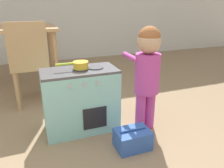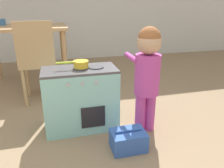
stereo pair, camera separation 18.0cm
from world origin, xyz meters
name	(u,v)px [view 1 (the left image)]	position (x,y,z in m)	size (l,w,h in m)	color
play_kitchen	(81,100)	(0.24, 0.80, 0.27)	(0.60, 0.32, 0.54)	#8CD1CC
toy_pot	(80,65)	(0.25, 0.80, 0.58)	(0.26, 0.12, 0.06)	yellow
child_figure	(147,67)	(0.75, 0.63, 0.55)	(0.22, 0.35, 0.87)	#BC429E
toy_basket	(133,139)	(0.53, 0.40, 0.07)	(0.25, 0.19, 0.16)	#335BB2
dining_table	(13,36)	(-0.29, 2.11, 0.65)	(1.03, 0.78, 0.76)	tan
dining_chair_near	(30,63)	(-0.13, 1.45, 0.46)	(0.36, 0.36, 0.87)	tan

